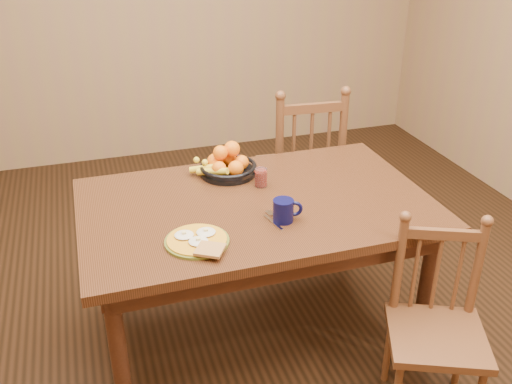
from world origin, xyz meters
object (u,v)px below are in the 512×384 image
object	(u,v)px
chair_near	(436,327)
fruit_bowl	(227,165)
coffee_mug	(284,210)
chair_far	(302,168)
dining_table	(256,218)
breakfast_plate	(198,240)

from	to	relation	value
chair_near	fruit_bowl	bearing A→B (deg)	144.98
coffee_mug	chair_far	bearing A→B (deg)	63.82
chair_far	coffee_mug	size ratio (longest dim) A/B	7.70
chair_far	dining_table	bearing A→B (deg)	59.61
chair_near	fruit_bowl	xyz separation A→B (m)	(-0.62, 1.01, 0.38)
breakfast_plate	fruit_bowl	xyz separation A→B (m)	(0.28, 0.60, 0.04)
dining_table	breakfast_plate	distance (m)	0.44
dining_table	coffee_mug	world-z (taller)	coffee_mug
dining_table	chair_far	xyz separation A→B (m)	(0.55, 0.78, -0.16)
chair_near	coffee_mug	bearing A→B (deg)	159.99
dining_table	coffee_mug	bearing A→B (deg)	-72.67
chair_near	fruit_bowl	distance (m)	1.24
dining_table	breakfast_plate	world-z (taller)	breakfast_plate
chair_far	breakfast_plate	distance (m)	1.39
chair_far	fruit_bowl	size ratio (longest dim) A/B	3.18
chair_far	breakfast_plate	bearing A→B (deg)	54.66
dining_table	chair_far	distance (m)	0.97
dining_table	fruit_bowl	bearing A→B (deg)	98.77
breakfast_plate	coffee_mug	size ratio (longest dim) A/B	2.29
fruit_bowl	chair_far	bearing A→B (deg)	37.10
breakfast_plate	coffee_mug	distance (m)	0.40
chair_far	coffee_mug	distance (m)	1.14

